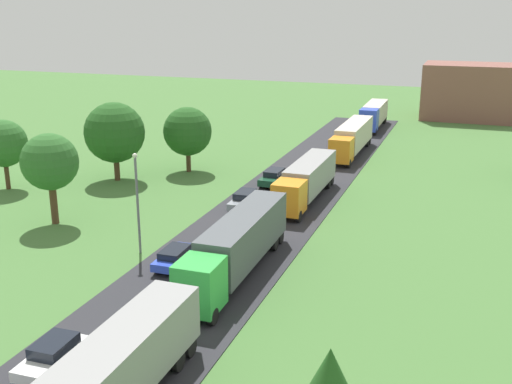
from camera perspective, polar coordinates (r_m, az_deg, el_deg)
road at (r=36.75m, az=-9.16°, el=-11.51°), size 10.00×140.00×0.06m
lane_marking_centre at (r=33.34m, az=-13.03°, el=-14.85°), size 0.16×119.56×0.01m
truck_lead at (r=28.07m, az=-13.68°, el=-16.51°), size 2.51×13.85×3.54m
truck_second at (r=41.03m, az=-1.69°, el=-4.82°), size 2.65×14.82×3.77m
truck_third at (r=56.98m, az=4.68°, el=1.18°), size 2.56×13.39×3.47m
truck_fourth at (r=75.82m, az=8.88°, el=5.03°), size 2.57×14.56×3.66m
truck_fifth at (r=93.18m, az=10.83°, el=7.07°), size 2.63×12.17×3.53m
car_second at (r=33.04m, az=-18.23°, el=-14.08°), size 1.97×4.14×1.48m
car_third at (r=43.12m, az=-7.41°, el=-5.91°), size 1.87×4.39×1.37m
car_fourth at (r=54.80m, az=-1.10°, el=-0.71°), size 1.83×4.38×1.54m
car_fifth at (r=62.16m, az=1.64°, el=1.40°), size 1.92×4.51×1.51m
lamppost_second at (r=44.80m, az=-10.91°, el=-0.54°), size 0.36×0.36×7.49m
tree_oak at (r=52.69m, az=-18.51°, el=2.62°), size 4.64×4.64×7.58m
tree_birch at (r=66.96m, az=-6.34°, el=5.58°), size 5.23×5.23×7.07m
tree_maple at (r=64.76m, az=-22.30°, el=4.16°), size 4.61×4.61×6.90m
tree_pine at (r=64.65m, az=-12.94°, el=5.36°), size 6.15×6.15×8.10m
distant_building at (r=105.09m, az=19.06°, el=8.76°), size 14.11×9.81×8.67m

